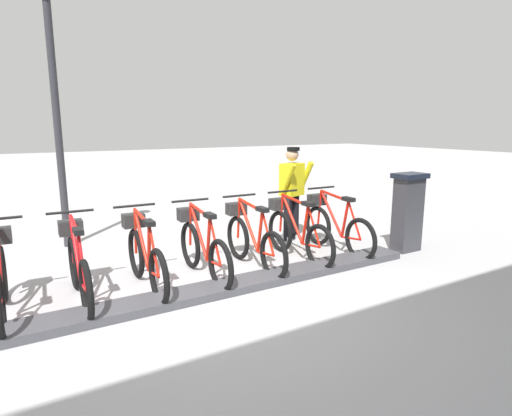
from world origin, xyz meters
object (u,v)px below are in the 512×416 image
at_px(bike_docked_2, 252,239).
at_px(bike_docked_0, 335,226).
at_px(payment_kiosk, 408,211).
at_px(bike_docked_4, 145,255).
at_px(bike_docked_1, 296,232).
at_px(bike_docked_5, 78,266).
at_px(lamp_post, 53,79).
at_px(bike_docked_6, 0,278).
at_px(worker_near_rack, 292,190).
at_px(bike_docked_3, 202,246).

bearing_deg(bike_docked_2, bike_docked_0, -90.00).
xyz_separation_m(payment_kiosk, bike_docked_4, (0.57, 4.16, -0.24)).
bearing_deg(bike_docked_4, bike_docked_1, -90.00).
bearing_deg(bike_docked_5, bike_docked_1, -90.00).
distance_m(bike_docked_5, lamp_post, 3.45).
xyz_separation_m(bike_docked_1, bike_docked_6, (0.00, 3.91, 0.00)).
xyz_separation_m(bike_docked_5, lamp_post, (2.55, -0.18, 2.32)).
height_order(bike_docked_1, bike_docked_5, same).
relative_size(bike_docked_0, bike_docked_5, 1.00).
bearing_deg(bike_docked_2, bike_docked_4, 90.00).
bearing_deg(bike_docked_1, bike_docked_5, 90.00).
height_order(bike_docked_1, worker_near_rack, worker_near_rack).
relative_size(bike_docked_6, worker_near_rack, 1.04).
bearing_deg(payment_kiosk, bike_docked_6, 84.30).
height_order(payment_kiosk, bike_docked_5, payment_kiosk).
distance_m(bike_docked_3, bike_docked_4, 0.78).
relative_size(bike_docked_2, worker_near_rack, 1.04).
height_order(payment_kiosk, bike_docked_4, payment_kiosk).
distance_m(bike_docked_5, bike_docked_6, 0.78).
bearing_deg(lamp_post, bike_docked_2, -139.61).
relative_size(bike_docked_2, bike_docked_5, 1.00).
bearing_deg(bike_docked_6, bike_docked_5, -90.00).
bearing_deg(bike_docked_5, bike_docked_3, -90.00).
height_order(bike_docked_0, bike_docked_2, same).
relative_size(bike_docked_1, bike_docked_3, 1.00).
bearing_deg(bike_docked_4, bike_docked_5, 90.00).
height_order(bike_docked_5, lamp_post, lamp_post).
xyz_separation_m(bike_docked_3, bike_docked_5, (0.00, 1.56, 0.00)).
relative_size(bike_docked_1, bike_docked_2, 1.00).
bearing_deg(payment_kiosk, bike_docked_3, 80.39).
relative_size(payment_kiosk, bike_docked_0, 0.74).
xyz_separation_m(bike_docked_2, lamp_post, (2.55, 2.17, 2.32)).
distance_m(payment_kiosk, lamp_post, 6.06).
height_order(bike_docked_1, bike_docked_4, same).
bearing_deg(lamp_post, bike_docked_4, -166.71).
bearing_deg(bike_docked_1, bike_docked_2, 90.00).
bearing_deg(bike_docked_2, bike_docked_5, 90.00).
height_order(bike_docked_0, worker_near_rack, worker_near_rack).
bearing_deg(worker_near_rack, bike_docked_0, -165.65).
bearing_deg(bike_docked_6, lamp_post, -20.73).
distance_m(bike_docked_0, bike_docked_6, 4.69).
bearing_deg(lamp_post, bike_docked_0, -124.31).
height_order(bike_docked_0, lamp_post, lamp_post).
xyz_separation_m(payment_kiosk, bike_docked_0, (0.57, 1.03, -0.24)).
bearing_deg(worker_near_rack, payment_kiosk, -139.34).
xyz_separation_m(bike_docked_1, worker_near_rack, (0.89, -0.55, 0.48)).
bearing_deg(bike_docked_3, bike_docked_1, -90.00).
bearing_deg(bike_docked_5, worker_near_rack, -76.38).
bearing_deg(bike_docked_3, bike_docked_4, 90.00).
height_order(bike_docked_0, bike_docked_1, same).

